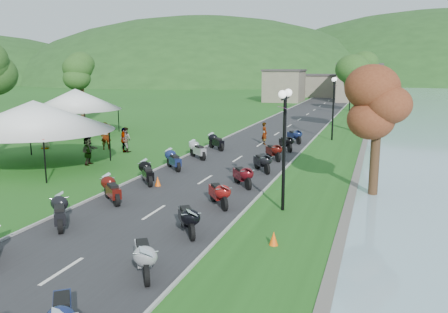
% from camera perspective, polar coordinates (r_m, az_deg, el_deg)
% --- Properties ---
extents(road, '(7.00, 120.00, 0.02)m').
position_cam_1_polar(road, '(42.29, 6.36, 2.71)').
color(road, '#2B2B2E').
rests_on(road, ground).
extents(hills_backdrop, '(360.00, 120.00, 76.00)m').
position_cam_1_polar(hills_backdrop, '(201.23, 16.14, 8.82)').
color(hills_backdrop, '#285621').
rests_on(hills_backdrop, ground).
extents(far_building, '(18.00, 16.00, 5.00)m').
position_cam_1_polar(far_building, '(86.68, 11.44, 8.41)').
color(far_building, gray).
rests_on(far_building, ground).
extents(moto_row_left, '(2.60, 41.01, 1.10)m').
position_cam_1_polar(moto_row_left, '(17.69, -22.67, -7.95)').
color(moto_row_left, '#331411').
rests_on(moto_row_left, ground).
extents(moto_row_right, '(2.60, 34.59, 1.10)m').
position_cam_1_polar(moto_row_right, '(22.16, 1.06, -3.34)').
color(moto_row_right, '#331411').
rests_on(moto_row_right, ground).
extents(vendor_tent_main, '(6.16, 6.16, 4.00)m').
position_cam_1_polar(vendor_tent_main, '(30.19, -21.73, 2.52)').
color(vendor_tent_main, white).
rests_on(vendor_tent_main, ground).
extents(vendor_tent_side, '(5.23, 5.23, 4.00)m').
position_cam_1_polar(vendor_tent_side, '(43.70, -17.33, 5.18)').
color(vendor_tent_side, white).
rests_on(vendor_tent_side, ground).
extents(tree_lakeside, '(2.37, 2.37, 6.60)m').
position_cam_1_polar(tree_lakeside, '(22.99, 17.90, 3.62)').
color(tree_lakeside, '#316021').
rests_on(tree_lakeside, ground).
extents(pedestrian_a, '(0.89, 0.86, 1.97)m').
position_cam_1_polar(pedestrian_a, '(35.43, -13.93, 0.84)').
color(pedestrian_a, slate).
rests_on(pedestrian_a, ground).
extents(pedestrian_b, '(0.91, 0.59, 1.76)m').
position_cam_1_polar(pedestrian_b, '(34.10, -11.71, 0.55)').
color(pedestrian_b, slate).
rests_on(pedestrian_b, ground).
extents(pedestrian_c, '(1.15, 1.10, 1.75)m').
position_cam_1_polar(pedestrian_c, '(35.51, -16.02, 0.76)').
color(pedestrian_c, slate).
rests_on(pedestrian_c, ground).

